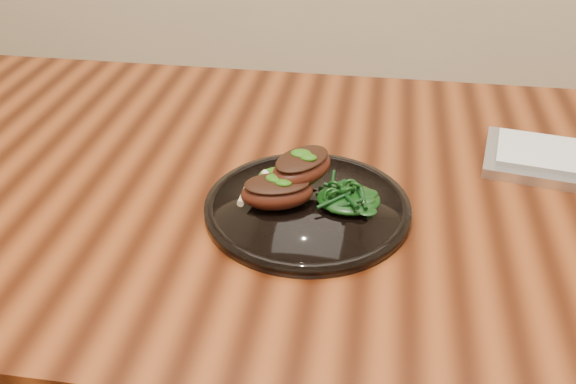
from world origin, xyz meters
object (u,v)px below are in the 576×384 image
object	(u,v)px
lamb_chop_front	(277,191)
desk	(365,232)
plate	(307,207)
greens_heap	(349,195)

from	to	relation	value
lamb_chop_front	desk	bearing A→B (deg)	37.49
plate	greens_heap	xyz separation A→B (m)	(0.05, 0.00, 0.02)
desk	greens_heap	world-z (taller)	greens_heap
desk	plate	bearing A→B (deg)	-134.13
plate	greens_heap	size ratio (longest dim) A/B	3.24
lamb_chop_front	greens_heap	bearing A→B (deg)	8.90
desk	greens_heap	bearing A→B (deg)	-108.03
lamb_chop_front	greens_heap	size ratio (longest dim) A/B	1.30
desk	lamb_chop_front	xyz separation A→B (m)	(-0.12, -0.09, 0.12)
desk	lamb_chop_front	bearing A→B (deg)	-142.51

